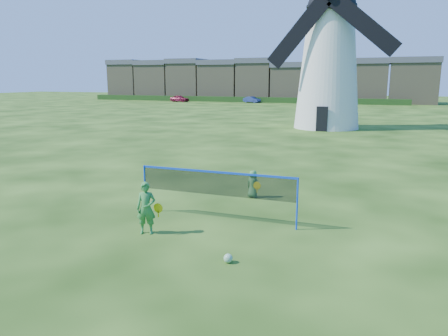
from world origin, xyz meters
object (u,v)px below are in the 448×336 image
player_boy (253,184)px  car_right (252,100)px  car_left (180,99)px  badminton_net (216,184)px  play_ball (228,258)px  windmill (329,60)px  player_girl (146,208)px

player_boy → car_right: bearing=-56.3°
car_left → badminton_net: bearing=-145.0°
player_boy → car_right: car_right is taller
badminton_net → play_ball: bearing=-63.5°
player_boy → badminton_net: bearing=100.6°
windmill → badminton_net: size_ratio=3.30×
badminton_net → play_ball: size_ratio=22.95×
windmill → player_boy: bearing=-88.8°
player_girl → car_right: (-17.10, 67.05, -0.19)m
car_left → car_right: bearing=-73.2°
play_ball → car_right: 70.97m
badminton_net → car_right: size_ratio=1.50×
badminton_net → player_boy: (0.32, 2.88, -0.63)m
car_left → car_right: 13.98m
badminton_net → play_ball: (1.42, -2.85, -1.03)m
windmill → car_right: bearing=115.7°
windmill → car_right: 42.56m
windmill → player_boy: 24.95m
windmill → badminton_net: windmill is taller
badminton_net → car_right: (-18.50, 65.26, -0.59)m
windmill → player_girl: windmill is taller
player_boy → play_ball: (1.10, -5.74, -0.40)m
play_ball → car_left: (-33.73, 65.94, 0.52)m
play_ball → car_right: car_right is taller
player_boy → car_left: (-32.63, 60.20, 0.13)m
badminton_net → player_girl: (-1.40, -1.79, -0.40)m
player_girl → car_left: 71.86m
player_boy → play_ball: bearing=117.8°
windmill → player_girl: (-1.23, -29.02, -5.19)m
badminton_net → player_girl: badminton_net is taller
car_left → car_right: car_left is taller
car_right → badminton_net: bearing=-145.0°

